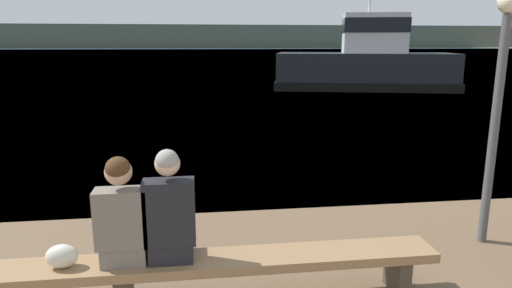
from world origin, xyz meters
The scene contains 8 objects.
water_surface centered at (0.00, 125.67, 0.00)m, with size 240.00×240.00×0.00m, color #426B8E.
far_shoreline centered at (0.00, 193.63, 4.60)m, with size 600.00×12.00×9.20m, color #424738.
bench_main centered at (-0.22, 3.36, 0.38)m, with size 5.67×0.43×0.46m.
person_left centered at (-0.20, 3.36, 0.88)m, with size 0.44×0.43×0.96m.
person_right centered at (0.20, 3.36, 0.90)m, with size 0.44×0.43×1.01m.
shopping_bag centered at (-0.72, 3.34, 0.57)m, with size 0.27×0.18×0.21m.
tugboat_red centered at (9.08, 22.16, 1.18)m, with size 9.52×5.83×6.37m.
deck_lamp_post centered at (3.82, 4.30, 1.82)m, with size 0.24×0.24×2.88m.
Camera 1 is at (0.45, -0.41, 2.34)m, focal length 32.00 mm.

